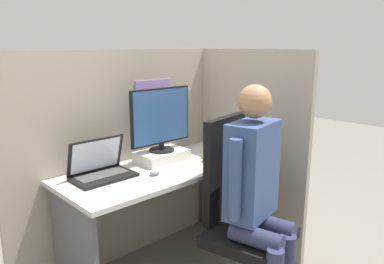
# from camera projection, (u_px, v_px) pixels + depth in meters

# --- Properties ---
(cubicle_panel_back) EXTENTS (1.89, 0.05, 1.52)m
(cubicle_panel_back) POSITION_uv_depth(u_px,v_px,m) (134.00, 154.00, 2.74)
(cubicle_panel_back) COLOR gray
(cubicle_panel_back) RESTS_ON ground
(cubicle_panel_right) EXTENTS (0.04, 1.23, 1.52)m
(cubicle_panel_right) POSITION_uv_depth(u_px,v_px,m) (238.00, 147.00, 2.94)
(cubicle_panel_right) COLOR gray
(cubicle_panel_right) RESTS_ON ground
(desk) EXTENTS (1.39, 0.61, 0.74)m
(desk) POSITION_uv_depth(u_px,v_px,m) (163.00, 194.00, 2.55)
(desk) COLOR #B7B7B2
(desk) RESTS_ON ground
(paper_box) EXTENTS (0.35, 0.23, 0.07)m
(paper_box) POSITION_uv_depth(u_px,v_px,m) (162.00, 156.00, 2.65)
(paper_box) COLOR white
(paper_box) RESTS_ON desk
(monitor) EXTENTS (0.49, 0.18, 0.44)m
(monitor) POSITION_uv_depth(u_px,v_px,m) (161.00, 119.00, 2.59)
(monitor) COLOR black
(monitor) RESTS_ON paper_box
(laptop) EXTENTS (0.37, 0.24, 0.25)m
(laptop) POSITION_uv_depth(u_px,v_px,m) (101.00, 170.00, 2.31)
(laptop) COLOR black
(laptop) RESTS_ON desk
(mouse) EXTENTS (0.07, 0.05, 0.04)m
(mouse) POSITION_uv_depth(u_px,v_px,m) (155.00, 173.00, 2.36)
(mouse) COLOR gray
(mouse) RESTS_ON desk
(stapler) EXTENTS (0.04, 0.12, 0.04)m
(stapler) POSITION_uv_depth(u_px,v_px,m) (229.00, 149.00, 2.88)
(stapler) COLOR #2D2D33
(stapler) RESTS_ON desk
(carrot_toy) EXTENTS (0.05, 0.13, 0.05)m
(carrot_toy) POSITION_uv_depth(u_px,v_px,m) (210.00, 160.00, 2.60)
(carrot_toy) COLOR orange
(carrot_toy) RESTS_ON desk
(office_chair) EXTENTS (0.55, 0.59, 1.11)m
(office_chair) POSITION_uv_depth(u_px,v_px,m) (238.00, 210.00, 2.33)
(office_chair) COLOR black
(office_chair) RESTS_ON ground
(person) EXTENTS (0.47, 0.46, 1.33)m
(person) POSITION_uv_depth(u_px,v_px,m) (257.00, 184.00, 2.14)
(person) COLOR #282D4C
(person) RESTS_ON ground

